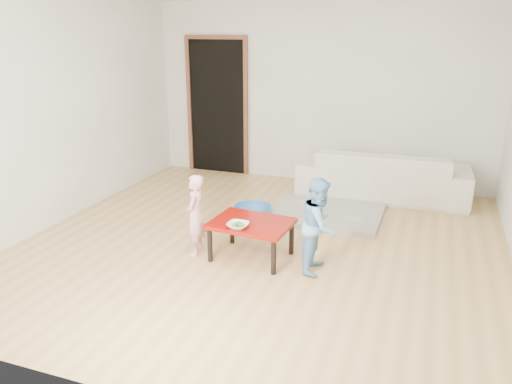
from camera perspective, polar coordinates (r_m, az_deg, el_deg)
The scene contains 13 objects.
floor at distance 5.41m, azimuth 0.72°, elevation -5.91°, with size 5.00×5.00×0.01m, color tan.
back_wall at distance 7.40m, azimuth 7.23°, elevation 11.03°, with size 5.00×0.02×2.60m, color white.
left_wall at distance 6.28m, azimuth -21.58°, elevation 8.63°, with size 0.02×5.00×2.60m, color white.
doorway at distance 7.92m, azimuth -4.39°, elevation 9.59°, with size 1.02×0.08×2.11m, color brown, non-canonical shape.
sofa at distance 7.00m, azimuth 14.26°, elevation 2.07°, with size 2.25×0.88×0.66m, color silver.
cushion at distance 6.88m, azimuth 10.41°, elevation 3.49°, with size 0.46×0.41×0.12m, color #CE5016.
red_table at distance 5.02m, azimuth -0.54°, elevation -5.47°, with size 0.78×0.58×0.39m, color maroon, non-canonical shape.
bowl at distance 4.79m, azimuth -2.07°, elevation -3.85°, with size 0.21×0.21×0.05m, color white.
broccoli at distance 4.79m, azimuth -2.07°, elevation -3.82°, with size 0.12×0.12×0.06m, color #2D5919, non-canonical shape.
child_pink at distance 5.07m, azimuth -6.99°, elevation -2.64°, with size 0.31×0.20×0.84m, color #F56F82.
child_blue at distance 4.72m, azimuth 7.27°, elevation -3.78°, with size 0.44×0.35×0.91m, color #5F94DC.
basin at distance 6.11m, azimuth -0.37°, elevation -2.26°, with size 0.46×0.46×0.14m, color #2F6EB4.
blanket at distance 6.24m, azimuth 8.18°, elevation -2.42°, with size 1.30×1.08×0.07m, color #B3AE9E, non-canonical shape.
Camera 1 is at (1.61, -4.67, 2.22)m, focal length 35.00 mm.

